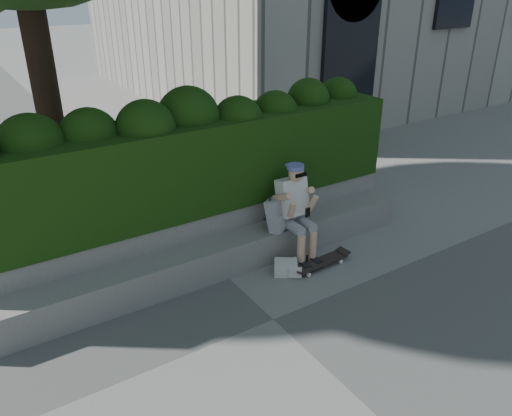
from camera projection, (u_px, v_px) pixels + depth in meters
ground at (273, 320)px, 5.84m from camera, size 80.00×80.00×0.00m
bench_ledge at (221, 257)px, 6.70m from camera, size 6.00×0.45×0.45m
planter_wall at (204, 233)px, 7.00m from camera, size 6.00×0.50×0.75m
hedge at (193, 163)px, 6.76m from camera, size 6.00×1.00×1.20m
person at (295, 208)px, 6.86m from camera, size 0.40×0.76×1.38m
skateboard at (321, 262)px, 6.87m from camera, size 0.85×0.25×0.09m
backpack_plaid at (277, 214)px, 6.84m from camera, size 0.36×0.30×0.46m
backpack_ground at (286, 268)px, 6.69m from camera, size 0.37×0.35×0.20m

